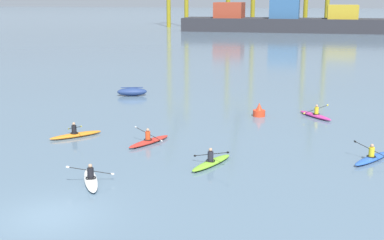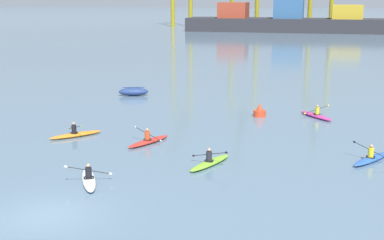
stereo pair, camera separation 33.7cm
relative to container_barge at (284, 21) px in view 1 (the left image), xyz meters
name	(u,v)px [view 1 (the left image)]	position (x,y,z in m)	size (l,w,h in m)	color
ground_plane	(50,216)	(-1.74, -116.73, -2.65)	(800.00, 800.00, 0.00)	slate
container_barge	(284,21)	(0.00, 0.00, 0.00)	(50.24, 10.86, 8.44)	#28282D
capsized_dinghy	(132,92)	(-7.36, -91.18, -2.30)	(2.81, 1.87, 0.76)	navy
channel_buoy	(259,111)	(4.42, -96.81, -2.29)	(0.90, 0.90, 1.00)	red
kayak_lime	(211,162)	(3.26, -108.87, -2.48)	(2.08, 3.37, 0.95)	#7ABC2D
kayak_red	(149,141)	(-1.15, -105.68, -2.48)	(2.06, 3.35, 0.95)	red
kayak_orange	(76,134)	(-6.05, -105.29, -2.48)	(2.72, 2.93, 0.97)	orange
kayak_white	(91,179)	(-1.74, -112.75, -2.48)	(2.13, 3.28, 0.95)	silver
kayak_blue	(372,158)	(11.43, -106.18, -2.48)	(2.35, 3.18, 0.95)	#2856B2
kayak_magenta	(315,115)	(8.44, -96.22, -2.48)	(2.61, 3.01, 0.95)	#C13384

